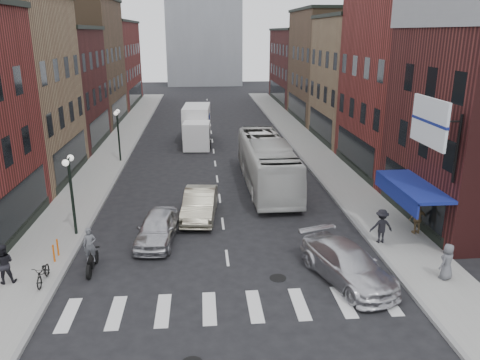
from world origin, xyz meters
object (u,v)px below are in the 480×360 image
object	(u,v)px
sedan_left_near	(158,228)
streetlamp_near	(70,181)
billboard_sign	(431,123)
box_truck	(197,126)
ped_left_solo	(3,264)
ped_right_a	(381,226)
curb_car	(347,264)
streetlamp_far	(118,126)
ped_right_b	(418,219)
parked_bicycle	(43,273)
motorcycle_rider	(91,251)
bike_rack	(56,250)
transit_bus	(267,163)
ped_right_c	(447,262)
sedan_left_far	(200,204)

from	to	relation	value
sedan_left_near	streetlamp_near	bearing A→B (deg)	173.26
billboard_sign	box_truck	size ratio (longest dim) A/B	0.48
sedan_left_near	billboard_sign	bearing A→B (deg)	-5.07
ped_left_solo	ped_right_a	distance (m)	16.60
billboard_sign	sedan_left_near	bearing A→B (deg)	168.08
curb_car	billboard_sign	bearing A→B (deg)	8.69
streetlamp_far	box_truck	size ratio (longest dim) A/B	0.53
sedan_left_near	ped_right_b	bearing A→B (deg)	5.05
ped_right_a	parked_bicycle	bearing A→B (deg)	9.22
billboard_sign	streetlamp_far	size ratio (longest dim) A/B	0.90
billboard_sign	motorcycle_rider	world-z (taller)	billboard_sign
bike_rack	box_truck	size ratio (longest dim) A/B	0.10
bike_rack	curb_car	bearing A→B (deg)	-12.37
transit_bus	ped_right_c	distance (m)	14.19
ped_left_solo	ped_right_c	distance (m)	17.84
billboard_sign	streetlamp_far	bearing A→B (deg)	132.41
curb_car	parked_bicycle	distance (m)	12.30
streetlamp_near	motorcycle_rider	distance (m)	4.51
streetlamp_far	ped_right_a	distance (m)	22.08
ped_right_b	sedan_left_near	bearing A→B (deg)	-7.92
sedan_left_near	ped_right_c	bearing A→B (deg)	-15.18
ped_right_c	ped_right_b	bearing A→B (deg)	-131.14
ped_right_b	ped_right_c	world-z (taller)	ped_right_b
transit_bus	ped_right_b	bearing A→B (deg)	-54.01
ped_right_b	box_truck	bearing A→B (deg)	-68.97
transit_bus	sedan_left_near	bearing A→B (deg)	-129.14
ped_right_a	ped_right_c	size ratio (longest dim) A/B	1.09
ped_right_b	ped_left_solo	bearing A→B (deg)	3.83
parked_bicycle	billboard_sign	bearing A→B (deg)	2.86
streetlamp_far	motorcycle_rider	xyz separation A→B (m)	(1.58, -17.74, -1.98)
parked_bicycle	ped_right_c	world-z (taller)	ped_right_c
parked_bicycle	motorcycle_rider	bearing A→B (deg)	30.60
bike_rack	ped_right_a	world-z (taller)	ped_right_a
streetlamp_far	ped_right_a	bearing A→B (deg)	-47.71
billboard_sign	parked_bicycle	xyz separation A→B (m)	(-16.09, -1.30, -5.57)
motorcycle_rider	sedan_left_far	bearing A→B (deg)	47.36
sedan_left_near	sedan_left_far	xyz separation A→B (m)	(2.05, 3.00, 0.06)
sedan_left_far	streetlamp_near	bearing A→B (deg)	-156.46
bike_rack	sedan_left_far	size ratio (longest dim) A/B	0.17
ped_left_solo	ped_right_c	bearing A→B (deg)	162.59
streetlamp_far	sedan_left_near	bearing A→B (deg)	-74.57
streetlamp_near	parked_bicycle	xyz separation A→B (m)	(-0.10, -4.80, -2.35)
bike_rack	ped_right_c	xyz separation A→B (m)	(16.38, -3.17, 0.36)
box_truck	ped_left_solo	world-z (taller)	box_truck
transit_bus	ped_right_b	xyz separation A→B (m)	(6.39, -8.56, -0.67)
bike_rack	transit_bus	bearing A→B (deg)	42.36
box_truck	parked_bicycle	size ratio (longest dim) A/B	4.90
streetlamp_far	curb_car	size ratio (longest dim) A/B	0.81
motorcycle_rider	ped_right_a	distance (m)	13.31
transit_bus	sedan_left_far	world-z (taller)	transit_bus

